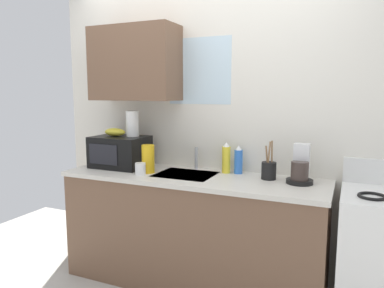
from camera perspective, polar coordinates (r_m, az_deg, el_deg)
kitchen_wall_assembly at (r=3.12m, az=0.59°, el=4.45°), size 2.85×0.42×2.50m
counter_unit at (r=2.99m, az=-0.02°, el=-13.22°), size 2.08×0.63×0.90m
sink_faucet at (r=3.08m, az=0.69°, el=-2.25°), size 0.03×0.03×0.19m
microwave at (r=3.22m, az=-11.25°, el=-1.20°), size 0.46×0.35×0.27m
banana_bunch at (r=3.23m, az=-12.04°, el=1.85°), size 0.20×0.11×0.07m
paper_towel_roll at (r=3.17m, az=-9.35°, el=3.18°), size 0.11×0.11×0.22m
coffee_maker at (r=2.73m, az=16.70°, el=-3.70°), size 0.19×0.21×0.28m
dish_soap_bottle_yellow at (r=2.94m, az=5.40°, el=-2.29°), size 0.07×0.07×0.25m
dish_soap_bottle_blue at (r=2.93m, az=7.31°, el=-2.59°), size 0.07×0.07×0.23m
cereal_canister at (r=2.96m, az=-6.92°, el=-2.33°), size 0.10×0.10×0.23m
mug_white at (r=2.90m, az=-8.13°, el=-3.88°), size 0.08×0.08×0.09m
utensil_crock at (r=2.78m, az=11.99°, el=-4.02°), size 0.11×0.11×0.29m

